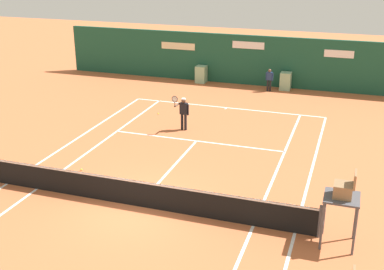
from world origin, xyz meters
TOP-DOWN VIEW (x-y plane):
  - ground_plane at (-0.00, 0.58)m, footprint 80.00×80.00m
  - tennis_net at (0.00, 0.00)m, footprint 12.10×0.10m
  - sponsor_back_wall at (-0.01, 16.97)m, footprint 25.00×1.02m
  - umpire_chair at (6.56, -0.20)m, footprint 1.00×1.00m
  - player_on_baseline at (-1.05, 7.60)m, footprint 0.66×0.65m
  - ball_kid_centre_post at (1.58, 15.77)m, footprint 0.46×0.19m
  - tennis_ball_by_sideline at (-3.12, 9.44)m, footprint 0.07×0.07m
  - tennis_ball_near_service_line at (-3.29, 1.93)m, footprint 0.07×0.07m

SIDE VIEW (x-z plane):
  - ground_plane at x=0.00m, z-range 0.00..0.01m
  - tennis_ball_by_sideline at x=-3.12m, z-range 0.00..0.07m
  - tennis_ball_near_service_line at x=-3.29m, z-range 0.00..0.07m
  - tennis_net at x=0.00m, z-range -0.02..1.05m
  - ball_kid_centre_post at x=1.58m, z-range 0.11..1.49m
  - player_on_baseline at x=-1.05m, z-range 0.05..1.86m
  - sponsor_back_wall at x=-0.01m, z-range -0.05..3.09m
  - umpire_chair at x=6.56m, z-range 0.40..2.77m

